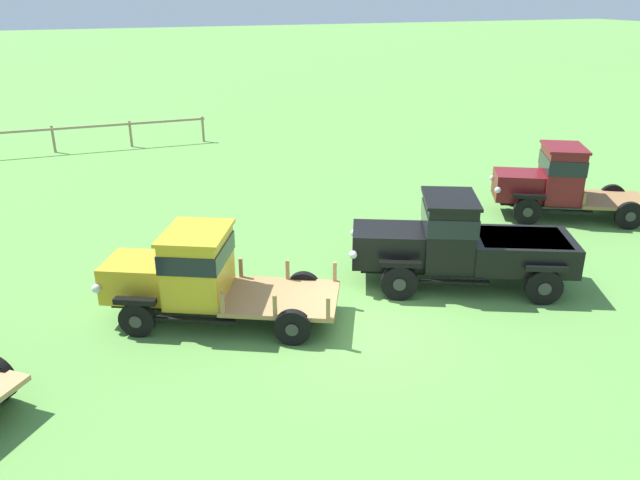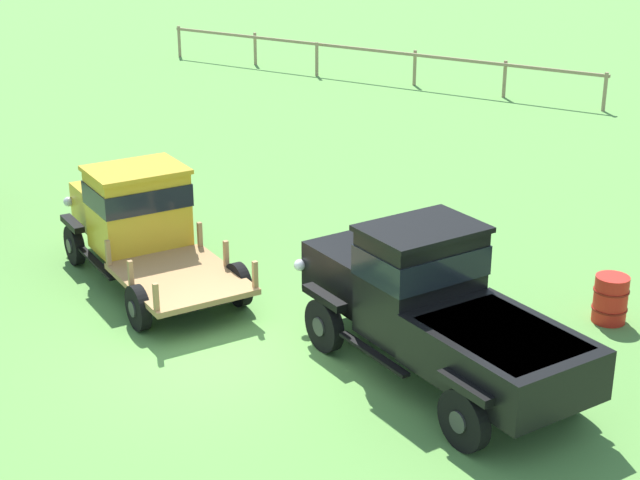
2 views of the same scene
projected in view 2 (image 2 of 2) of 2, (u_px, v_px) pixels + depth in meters
ground_plane at (224, 349)px, 15.78m from camera, size 240.00×240.00×0.00m
paddock_fence at (367, 56)px, 34.78m from camera, size 17.37×0.66×1.23m
vintage_truck_second_in_line at (137, 218)px, 18.38m from camera, size 5.43×3.87×2.10m
vintage_truck_midrow_center at (433, 306)px, 14.65m from camera, size 5.63×3.80×2.30m
oil_drum_beside_row at (610, 299)px, 16.59m from camera, size 0.60×0.60×0.83m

